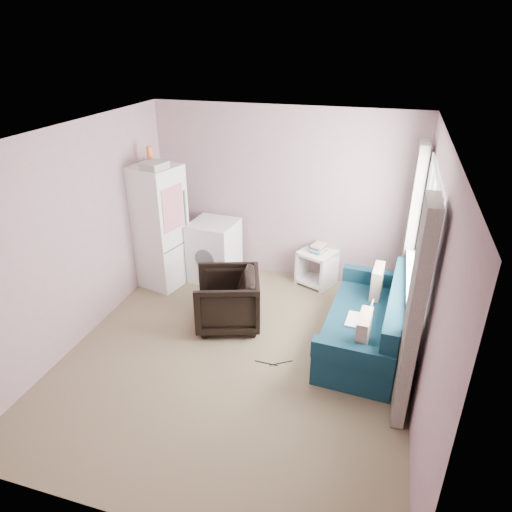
{
  "coord_description": "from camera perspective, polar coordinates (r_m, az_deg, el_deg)",
  "views": [
    {
      "loc": [
        1.41,
        -3.98,
        3.33
      ],
      "look_at": [
        0.05,
        0.6,
        1.0
      ],
      "focal_mm": 32.0,
      "sensor_mm": 36.0,
      "label": 1
    }
  ],
  "objects": [
    {
      "name": "fridge",
      "position": [
        6.57,
        -12.02,
        3.64
      ],
      "size": [
        0.73,
        0.72,
        2.0
      ],
      "rotation": [
        0.0,
        0.0,
        -0.22
      ],
      "color": "white",
      "rests_on": "ground"
    },
    {
      "name": "sofa",
      "position": [
        5.49,
        13.93,
        -8.39
      ],
      "size": [
        0.95,
        1.88,
        0.82
      ],
      "rotation": [
        0.0,
        0.0,
        -0.07
      ],
      "color": "#0F3648",
      "rests_on": "ground"
    },
    {
      "name": "window_dressing",
      "position": [
        5.19,
        19.01,
        -0.88
      ],
      "size": [
        0.17,
        2.62,
        2.18
      ],
      "color": "white",
      "rests_on": "ground"
    },
    {
      "name": "room",
      "position": [
        4.71,
        -2.41,
        -0.23
      ],
      "size": [
        3.84,
        4.24,
        2.54
      ],
      "color": "#807053",
      "rests_on": "ground"
    },
    {
      "name": "floor_cables",
      "position": [
        5.26,
        2.23,
        -13.22
      ],
      "size": [
        0.41,
        0.16,
        0.01
      ],
      "rotation": [
        0.0,
        0.0,
        0.31
      ],
      "color": "black",
      "rests_on": "ground"
    },
    {
      "name": "washing_machine",
      "position": [
        6.76,
        -5.24,
        0.83
      ],
      "size": [
        0.68,
        0.68,
        0.9
      ],
      "rotation": [
        0.0,
        0.0,
        -0.08
      ],
      "color": "white",
      "rests_on": "ground"
    },
    {
      "name": "side_table",
      "position": [
        6.71,
        7.65,
        -1.1
      ],
      "size": [
        0.61,
        0.61,
        0.64
      ],
      "rotation": [
        0.0,
        0.0,
        -0.41
      ],
      "color": "white",
      "rests_on": "ground"
    },
    {
      "name": "armchair",
      "position": [
        5.68,
        -3.62,
        -5.15
      ],
      "size": [
        0.92,
        0.96,
        0.79
      ],
      "primitive_type": "imported",
      "rotation": [
        0.0,
        0.0,
        -1.25
      ],
      "color": "black",
      "rests_on": "ground"
    }
  ]
}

